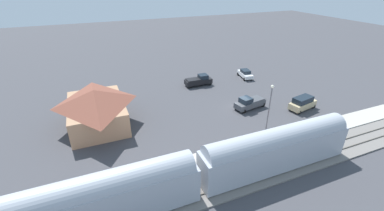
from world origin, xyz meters
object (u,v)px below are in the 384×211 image
Objects in this scene: station_building at (96,107)px; pedestrian_on_platform at (248,139)px; passenger_train at (198,170)px; pickup_black at (199,80)px; pickup_charcoal at (250,103)px; light_pole_near_platform at (270,103)px; suv_tan at (303,103)px; pedestrian_waiting_far at (235,147)px; sedan_white at (245,74)px.

pedestrian_on_platform is (-13.54, -17.07, -1.57)m from station_building.
passenger_train is 28.58m from pickup_black.
pedestrian_on_platform is 0.30× the size of pickup_charcoal.
light_pole_near_platform is at bearing -63.39° from passenger_train.
light_pole_near_platform is at bearing 165.56° from pickup_charcoal.
station_building is 2.28× the size of suv_tan.
station_building is at bearing 45.50° from pedestrian_waiting_far.
suv_tan is 10.67m from light_pole_near_platform.
passenger_train reaches higher than sedan_white.
pedestrian_on_platform is 0.24× the size of light_pole_near_platform.
station_building is 23.97m from pickup_charcoal.
passenger_train is 3.13× the size of station_building.
pickup_charcoal is at bearing -14.44° from light_pole_near_platform.
suv_tan is 0.73× the size of light_pole_near_platform.
suv_tan is at bearing -71.42° from light_pole_near_platform.
passenger_train is at bearing 116.61° from light_pole_near_platform.
sedan_white is 21.68m from light_pole_near_platform.
pickup_charcoal is at bearing -163.51° from pickup_black.
pedestrian_on_platform is 2.56m from pedestrian_waiting_far.
station_building is 2.50× the size of sedan_white.
sedan_white is 11.00m from pickup_black.
suv_tan reaches higher than pickup_charcoal.
suv_tan is (6.44, -16.68, -0.13)m from pedestrian_waiting_far.
suv_tan is at bearing -114.72° from pickup_charcoal.
sedan_white is at bearing 1.83° from suv_tan.
pedestrian_on_platform is at bearing -63.36° from passenger_train.
station_building reaches higher than pickup_charcoal.
pedestrian_waiting_far is at bearing -61.05° from passenger_train.
suv_tan reaches higher than pedestrian_waiting_far.
light_pole_near_platform is at bearing 154.85° from sedan_white.
pedestrian_waiting_far is (-14.41, -14.66, -1.57)m from station_building.
station_building is 1.67× the size of light_pole_near_platform.
pedestrian_waiting_far is 0.36× the size of sedan_white.
sedan_white is (21.69, -13.76, -0.40)m from pedestrian_on_platform.
sedan_white is (8.15, -30.83, -1.98)m from station_building.
pickup_charcoal and pickup_black have the same top height.
pedestrian_waiting_far is 13.38m from pickup_charcoal.
passenger_train reaches higher than pedestrian_waiting_far.
pedestrian_waiting_far is 0.33× the size of suv_tan.
pickup_charcoal is (13.64, -15.33, -1.83)m from passenger_train.
passenger_train is 21.65× the size of pedestrian_on_platform.
sedan_white is at bearing -35.62° from pedestrian_waiting_far.
light_pole_near_platform is (-19.35, 9.08, 3.63)m from sedan_white.
pickup_charcoal reaches higher than pedestrian_waiting_far.
passenger_train reaches higher than suv_tan.
light_pole_near_platform reaches higher than station_building.
pedestrian_waiting_far is 8.42m from light_pole_near_platform.
pickup_charcoal reaches higher than sedan_white.
suv_tan is (-16.12, -0.52, 0.27)m from sedan_white.
pickup_charcoal is at bearing -41.35° from pedestrian_waiting_far.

